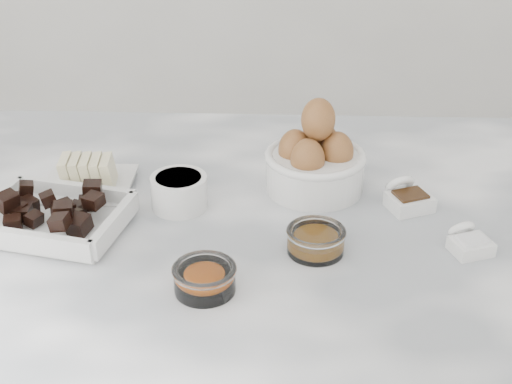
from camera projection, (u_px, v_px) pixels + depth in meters
marble_slab at (241, 240)px, 0.99m from camera, size 1.20×0.80×0.04m
chocolate_dish at (53, 214)px, 0.96m from camera, size 0.22×0.18×0.05m
butter_plate at (85, 179)px, 1.06m from camera, size 0.13×0.13×0.05m
sugar_ramekin at (179, 190)px, 1.01m from camera, size 0.08×0.08×0.05m
egg_bowl at (315, 161)px, 1.05m from camera, size 0.15×0.15×0.14m
honey_bowl at (316, 240)px, 0.92m from camera, size 0.08×0.08×0.03m
zest_bowl at (205, 277)px, 0.84m from camera, size 0.08×0.08×0.03m
vanilla_spoon at (407, 197)px, 1.02m from camera, size 0.08×0.09×0.05m
salt_spoon at (469, 242)px, 0.92m from camera, size 0.06×0.07×0.04m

